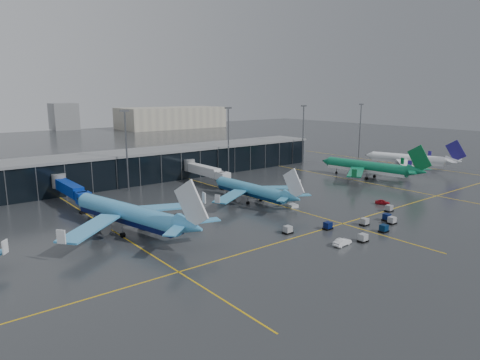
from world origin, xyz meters
TOP-DOWN VIEW (x-y plane):
  - ground at (0.00, 0.00)m, footprint 600.00×600.00m
  - terminal_pier at (0.00, 62.00)m, footprint 142.00×17.00m
  - jet_bridges at (-35.00, 42.99)m, footprint 94.00×27.50m
  - flood_masts at (5.00, 50.00)m, footprint 203.00×0.50m
  - distant_hangars at (49.94, 270.08)m, footprint 260.00×71.00m
  - taxi_lines at (10.00, 10.61)m, footprint 220.00×120.00m
  - airliner_arkefly at (-32.55, 11.26)m, footprint 48.28×52.39m
  - airliner_klm_near at (6.30, 14.89)m, footprint 33.21×37.56m
  - airliner_aer_lingus at (61.92, 15.39)m, footprint 41.70×46.25m
  - airliner_ba at (93.10, 17.34)m, footprint 44.04×47.34m
  - baggage_carts at (11.82, -19.43)m, footprint 35.77×15.18m
  - mobile_airstair at (11.60, 3.35)m, footprint 2.92×3.64m
  - service_van_red at (33.21, -10.56)m, footprint 3.37×4.21m
  - service_van_white at (-2.02, -24.36)m, footprint 4.66×1.90m

SIDE VIEW (x-z plane):
  - ground at x=0.00m, z-range 0.00..0.00m
  - taxi_lines at x=10.00m, z-range 0.00..0.02m
  - service_van_red at x=33.21m, z-range 0.00..1.35m
  - service_van_white at x=-2.02m, z-range 0.00..1.50m
  - baggage_carts at x=11.82m, z-range -0.09..1.61m
  - mobile_airstair at x=11.60m, z-range -0.95..2.49m
  - jet_bridges at x=-35.00m, z-range 0.95..8.15m
  - terminal_pier at x=0.00m, z-range 0.07..10.77m
  - airliner_klm_near at x=6.30m, z-range 0.00..11.28m
  - airliner_ba at x=93.10m, z-range 0.00..12.10m
  - airliner_aer_lingus at x=61.92m, z-range 0.00..13.02m
  - airliner_arkefly at x=-32.55m, z-range 0.00..13.75m
  - distant_hangars at x=49.94m, z-range -2.21..19.79m
  - flood_masts at x=5.00m, z-range 1.06..26.56m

